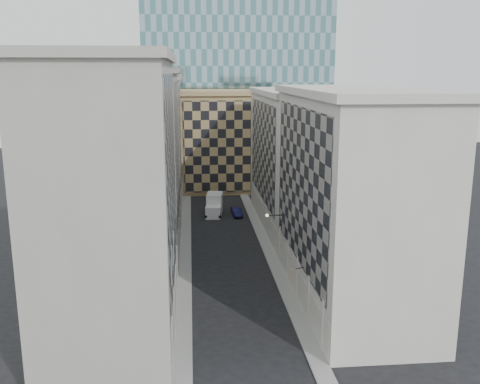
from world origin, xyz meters
TOP-DOWN VIEW (x-y plane):
  - sidewalk_west at (-5.25, 30.00)m, footprint 1.50×100.00m
  - sidewalk_east at (5.25, 30.00)m, footprint 1.50×100.00m
  - bldg_left_a at (-10.88, 11.00)m, footprint 10.80×22.80m
  - bldg_left_b at (-10.88, 33.00)m, footprint 10.80×22.80m
  - bldg_left_c at (-10.88, 55.00)m, footprint 10.80×22.80m
  - bldg_right_a at (10.88, 15.00)m, footprint 10.80×26.80m
  - bldg_right_b at (10.89, 42.00)m, footprint 10.80×28.80m
  - tan_block at (2.00, 67.90)m, footprint 16.80×14.80m
  - church_tower at (0.00, 82.00)m, footprint 7.20×7.20m
  - flagpoles_left at (-5.90, 6.00)m, footprint 0.10×6.33m
  - bracket_lamp at (4.38, 24.00)m, footprint 1.98×0.36m
  - box_truck at (-0.77, 48.01)m, footprint 3.11×6.16m
  - dark_car at (2.68, 46.76)m, footprint 1.66×4.05m
  - shop_sign at (4.95, 12.18)m, footprint 1.31×0.74m

SIDE VIEW (x-z plane):
  - sidewalk_west at x=-5.25m, z-range 0.00..0.15m
  - sidewalk_east at x=5.25m, z-range 0.00..0.15m
  - dark_car at x=2.68m, z-range 0.00..1.30m
  - box_truck at x=-0.77m, z-range -0.21..3.03m
  - shop_sign at x=4.95m, z-range 3.40..4.27m
  - bracket_lamp at x=4.38m, z-range 6.02..6.38m
  - flagpoles_left at x=-5.90m, z-range 6.83..9.17m
  - tan_block at x=2.00m, z-range 0.04..18.84m
  - bldg_right_b at x=10.89m, z-range 0.00..19.70m
  - bldg_right_a at x=10.88m, z-range -0.03..20.67m
  - bldg_left_c at x=-10.88m, z-range -0.02..21.68m
  - bldg_left_b at x=-10.88m, z-range -0.03..22.67m
  - bldg_left_a at x=-10.88m, z-range -0.03..23.67m
  - church_tower at x=0.00m, z-range 1.20..52.70m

